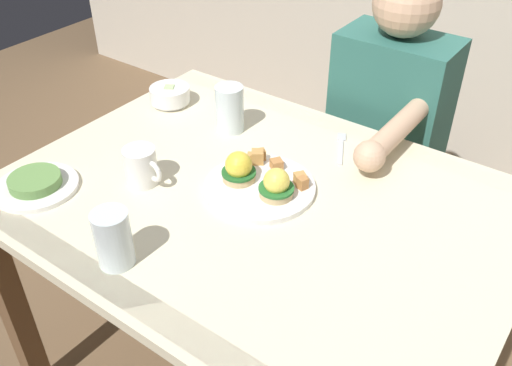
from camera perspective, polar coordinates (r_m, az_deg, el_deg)
dining_table at (r=1.40m, az=0.20°, el=-4.94°), size 1.20×0.90×0.74m
eggs_benedict_plate at (r=1.34m, az=0.30°, el=0.17°), size 0.27×0.27×0.09m
fruit_bowl at (r=1.73m, az=-8.73°, el=8.83°), size 0.12×0.12×0.06m
coffee_mug at (r=1.38m, az=-11.61°, el=1.77°), size 0.11×0.08×0.09m
fork at (r=1.53m, az=8.64°, el=3.70°), size 0.09×0.15×0.00m
water_glass_near at (r=1.16m, az=-14.28°, el=-5.77°), size 0.07×0.07×0.13m
water_glass_far at (r=1.56m, az=-2.70°, el=7.38°), size 0.08×0.08×0.13m
side_plate at (r=1.45m, az=-21.50°, el=-0.11°), size 0.20×0.20×0.04m
diner_person at (r=1.80m, az=12.90°, el=5.14°), size 0.34×0.54×1.14m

